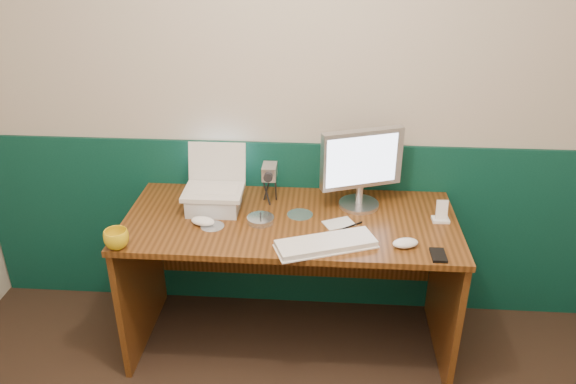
# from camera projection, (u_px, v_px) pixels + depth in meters

# --- Properties ---
(back_wall) EXTENTS (3.50, 0.04, 2.50)m
(back_wall) POSITION_uv_depth(u_px,v_px,m) (295.00, 96.00, 2.80)
(back_wall) COLOR #BFB4A2
(back_wall) RESTS_ON ground
(wainscot) EXTENTS (3.48, 0.02, 1.00)m
(wainscot) POSITION_uv_depth(u_px,v_px,m) (294.00, 227.00, 3.13)
(wainscot) COLOR #073229
(wainscot) RESTS_ON ground
(desk) EXTENTS (1.60, 0.70, 0.75)m
(desk) POSITION_uv_depth(u_px,v_px,m) (290.00, 283.00, 2.86)
(desk) COLOR #3E220B
(desk) RESTS_ON ground
(laptop_riser) EXTENTS (0.25, 0.21, 0.09)m
(laptop_riser) POSITION_uv_depth(u_px,v_px,m) (214.00, 202.00, 2.77)
(laptop_riser) COLOR #B8BDC3
(laptop_riser) RESTS_ON desk
(laptop) EXTENTS (0.29, 0.22, 0.24)m
(laptop) POSITION_uv_depth(u_px,v_px,m) (212.00, 171.00, 2.69)
(laptop) COLOR silver
(laptop) RESTS_ON laptop_riser
(monitor) EXTENTS (0.42, 0.25, 0.41)m
(monitor) POSITION_uv_depth(u_px,v_px,m) (361.00, 169.00, 2.73)
(monitor) COLOR silver
(monitor) RESTS_ON desk
(keyboard) EXTENTS (0.46, 0.29, 0.03)m
(keyboard) POSITION_uv_depth(u_px,v_px,m) (326.00, 244.00, 2.47)
(keyboard) COLOR white
(keyboard) RESTS_ON desk
(mouse_right) EXTENTS (0.13, 0.10, 0.04)m
(mouse_right) POSITION_uv_depth(u_px,v_px,m) (405.00, 243.00, 2.46)
(mouse_right) COLOR white
(mouse_right) RESTS_ON desk
(mouse_left) EXTENTS (0.13, 0.09, 0.04)m
(mouse_left) POSITION_uv_depth(u_px,v_px,m) (203.00, 221.00, 2.64)
(mouse_left) COLOR white
(mouse_left) RESTS_ON desk
(mug) EXTENTS (0.13, 0.13, 0.09)m
(mug) POSITION_uv_depth(u_px,v_px,m) (116.00, 239.00, 2.45)
(mug) COLOR gold
(mug) RESTS_ON desk
(camcorder) EXTENTS (0.10, 0.14, 0.22)m
(camcorder) POSITION_uv_depth(u_px,v_px,m) (270.00, 182.00, 2.81)
(camcorder) COLOR #BBBBC0
(camcorder) RESTS_ON desk
(cd_spindle) EXTENTS (0.13, 0.13, 0.03)m
(cd_spindle) POSITION_uv_depth(u_px,v_px,m) (261.00, 220.00, 2.66)
(cd_spindle) COLOR #B1BAC2
(cd_spindle) RESTS_ON desk
(cd_loose_a) EXTENTS (0.11, 0.11, 0.00)m
(cd_loose_a) POSITION_uv_depth(u_px,v_px,m) (212.00, 226.00, 2.63)
(cd_loose_a) COLOR silver
(cd_loose_a) RESTS_ON desk
(cd_loose_b) EXTENTS (0.13, 0.13, 0.00)m
(cd_loose_b) POSITION_uv_depth(u_px,v_px,m) (300.00, 214.00, 2.73)
(cd_loose_b) COLOR silver
(cd_loose_b) RESTS_ON desk
(pen) EXTENTS (0.12, 0.09, 0.01)m
(pen) POSITION_uv_depth(u_px,v_px,m) (350.00, 226.00, 2.63)
(pen) COLOR black
(pen) RESTS_ON desk
(papers) EXTENTS (0.17, 0.14, 0.00)m
(papers) POSITION_uv_depth(u_px,v_px,m) (339.00, 223.00, 2.66)
(papers) COLOR silver
(papers) RESTS_ON desk
(dock) EXTENTS (0.08, 0.06, 0.01)m
(dock) POSITION_uv_depth(u_px,v_px,m) (440.00, 220.00, 2.68)
(dock) COLOR white
(dock) RESTS_ON desk
(music_player) EXTENTS (0.06, 0.03, 0.09)m
(music_player) POSITION_uv_depth(u_px,v_px,m) (442.00, 210.00, 2.65)
(music_player) COLOR white
(music_player) RESTS_ON dock
(pda) EXTENTS (0.06, 0.11, 0.01)m
(pda) POSITION_uv_depth(u_px,v_px,m) (438.00, 255.00, 2.40)
(pda) COLOR black
(pda) RESTS_ON desk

